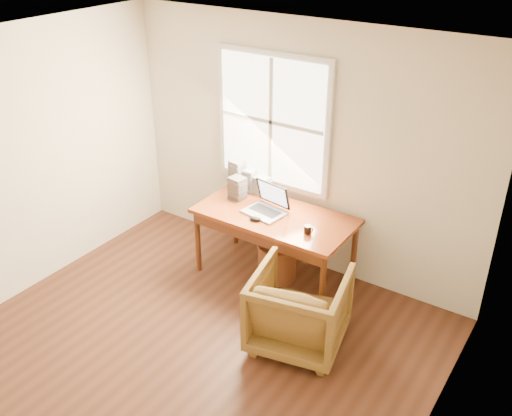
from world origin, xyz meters
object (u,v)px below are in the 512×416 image
Objects in this scene: armchair at (299,309)px; cd_stack_a at (249,180)px; coffee_mug at (308,229)px; desk at (275,216)px; wicker_stool at (277,262)px; laptop at (264,200)px.

cd_stack_a reaches higher than armchair.
coffee_mug is at bearing -77.77° from armchair.
coffee_mug is at bearing -17.64° from desk.
wicker_stool is (-0.69, 0.75, -0.17)m from armchair.
cd_stack_a is at bearing 150.10° from desk.
laptop is at bearing -151.30° from desk.
armchair is at bearing -31.12° from laptop.
coffee_mug is at bearing -24.43° from cd_stack_a.
armchair is at bearing -45.92° from desk.
wicker_stool is at bearing 30.45° from laptop.
wicker_stool is at bearing 0.00° from desk.
cd_stack_a is (-0.55, 0.29, 0.68)m from wicker_stool.
coffee_mug is (0.41, -0.14, 0.59)m from wicker_stool.
laptop is 0.57m from coffee_mug.
wicker_stool is at bearing -177.18° from coffee_mug.
desk is 0.21m from laptop.
cd_stack_a is at bearing -52.33° from armchair.
laptop is (-0.14, -0.05, 0.71)m from wicker_stool.
laptop is at bearing -52.23° from armchair.
desk is at bearing 180.00° from wicker_stool.
laptop reaches higher than armchair.
armchair is at bearing -40.17° from cd_stack_a.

